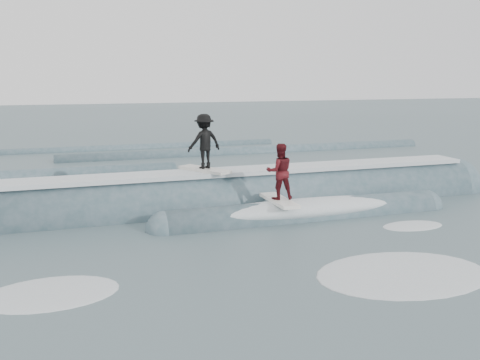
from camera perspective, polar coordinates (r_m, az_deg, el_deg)
name	(u,v)px	position (r m, az deg, el deg)	size (l,w,h in m)	color
ground	(306,262)	(13.10, 7.03, -8.65)	(160.00, 160.00, 0.00)	#3C5458
breaking_wave	(241,207)	(18.17, 0.09, -2.84)	(20.75, 3.99, 2.41)	#36515B
surfer_black	(204,143)	(17.75, -3.83, 3.93)	(1.47, 2.01, 1.91)	silver
surfer_red	(280,174)	(16.38, 4.24, 0.59)	(0.92, 2.00, 1.82)	white
whitewater	(226,276)	(12.12, -1.48, -10.23)	(15.16, 5.06, 0.10)	white
far_swells	(125,160)	(29.25, -12.20, 2.11)	(38.44, 8.65, 0.80)	#36515B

